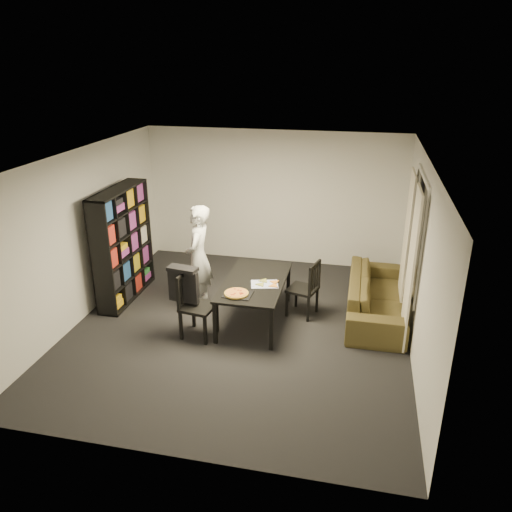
% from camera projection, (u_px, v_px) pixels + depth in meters
% --- Properties ---
extents(room, '(5.01, 5.51, 2.61)m').
position_uv_depth(room, '(240.00, 248.00, 7.18)').
color(room, black).
rests_on(room, ground).
extents(window_pane, '(0.02, 1.40, 1.60)m').
position_uv_depth(window_pane, '(417.00, 233.00, 7.16)').
color(window_pane, black).
rests_on(window_pane, room).
extents(window_frame, '(0.03, 1.52, 1.72)m').
position_uv_depth(window_frame, '(417.00, 233.00, 7.16)').
color(window_frame, white).
rests_on(window_frame, room).
extents(curtain_left, '(0.03, 0.70, 2.25)m').
position_uv_depth(curtain_left, '(411.00, 269.00, 6.84)').
color(curtain_left, beige).
rests_on(curtain_left, room).
extents(curtain_right, '(0.03, 0.70, 2.25)m').
position_uv_depth(curtain_right, '(406.00, 243.00, 7.78)').
color(curtain_right, beige).
rests_on(curtain_right, room).
extents(bookshelf, '(0.35, 1.50, 1.90)m').
position_uv_depth(bookshelf, '(123.00, 245.00, 8.28)').
color(bookshelf, black).
rests_on(bookshelf, room).
extents(dining_table, '(0.91, 1.64, 0.68)m').
position_uv_depth(dining_table, '(255.00, 284.00, 7.62)').
color(dining_table, black).
rests_on(dining_table, room).
extents(chair_left, '(0.53, 0.53, 0.99)m').
position_uv_depth(chair_left, '(192.00, 300.00, 7.26)').
color(chair_left, black).
rests_on(chair_left, room).
extents(chair_right, '(0.53, 0.53, 0.92)m').
position_uv_depth(chair_right, '(308.00, 285.00, 7.81)').
color(chair_right, black).
rests_on(chair_right, room).
extents(draped_jacket, '(0.47, 0.26, 0.55)m').
position_uv_depth(draped_jacket, '(183.00, 283.00, 7.21)').
color(draped_jacket, black).
rests_on(draped_jacket, chair_left).
extents(person, '(0.46, 0.66, 1.72)m').
position_uv_depth(person, '(198.00, 257.00, 8.01)').
color(person, silver).
rests_on(person, room).
extents(baking_tray, '(0.41, 0.33, 0.01)m').
position_uv_depth(baking_tray, '(238.00, 294.00, 7.16)').
color(baking_tray, black).
rests_on(baking_tray, dining_table).
extents(pepperoni_pizza, '(0.35, 0.35, 0.03)m').
position_uv_depth(pepperoni_pizza, '(236.00, 293.00, 7.14)').
color(pepperoni_pizza, '#AC8432').
rests_on(pepperoni_pizza, dining_table).
extents(kitchen_towel, '(0.46, 0.39, 0.01)m').
position_uv_depth(kitchen_towel, '(264.00, 284.00, 7.47)').
color(kitchen_towel, white).
rests_on(kitchen_towel, dining_table).
extents(pizza_slices, '(0.46, 0.42, 0.01)m').
position_uv_depth(pizza_slices, '(268.00, 283.00, 7.48)').
color(pizza_slices, '#C18E3C').
rests_on(pizza_slices, dining_table).
extents(sofa, '(0.87, 2.23, 0.65)m').
position_uv_depth(sofa, '(376.00, 296.00, 7.91)').
color(sofa, '#43391B').
rests_on(sofa, room).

